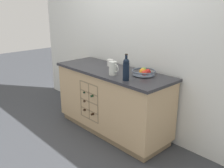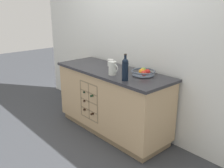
{
  "view_description": "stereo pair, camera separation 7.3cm",
  "coord_description": "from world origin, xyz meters",
  "px_view_note": "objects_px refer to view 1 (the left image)",
  "views": [
    {
      "loc": [
        2.37,
        -2.22,
        1.76
      ],
      "look_at": [
        0.0,
        0.0,
        0.7
      ],
      "focal_mm": 40.0,
      "sensor_mm": 36.0,
      "label": 1
    },
    {
      "loc": [
        2.42,
        -2.17,
        1.76
      ],
      "look_at": [
        0.0,
        0.0,
        0.7
      ],
      "focal_mm": 40.0,
      "sensor_mm": 36.0,
      "label": 2
    }
  ],
  "objects_px": {
    "fruit_bowl": "(144,72)",
    "ceramic_mug": "(110,63)",
    "white_pitcher": "(113,68)",
    "standing_wine_bottle": "(126,69)"
  },
  "relations": [
    {
      "from": "standing_wine_bottle",
      "to": "ceramic_mug",
      "type": "bearing_deg",
      "value": 151.87
    },
    {
      "from": "fruit_bowl",
      "to": "standing_wine_bottle",
      "type": "bearing_deg",
      "value": -91.28
    },
    {
      "from": "white_pitcher",
      "to": "standing_wine_bottle",
      "type": "relative_size",
      "value": 0.55
    },
    {
      "from": "fruit_bowl",
      "to": "ceramic_mug",
      "type": "height_order",
      "value": "ceramic_mug"
    },
    {
      "from": "white_pitcher",
      "to": "fruit_bowl",
      "type": "bearing_deg",
      "value": 43.29
    },
    {
      "from": "white_pitcher",
      "to": "standing_wine_bottle",
      "type": "xyz_separation_m",
      "value": [
        0.27,
        -0.05,
        0.05
      ]
    },
    {
      "from": "ceramic_mug",
      "to": "fruit_bowl",
      "type": "bearing_deg",
      "value": -2.47
    },
    {
      "from": "fruit_bowl",
      "to": "white_pitcher",
      "type": "bearing_deg",
      "value": -136.71
    },
    {
      "from": "fruit_bowl",
      "to": "ceramic_mug",
      "type": "bearing_deg",
      "value": 177.53
    },
    {
      "from": "white_pitcher",
      "to": "standing_wine_bottle",
      "type": "bearing_deg",
      "value": -10.37
    }
  ]
}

